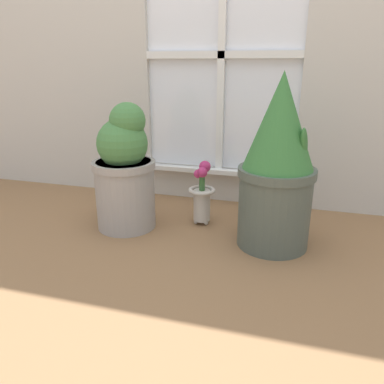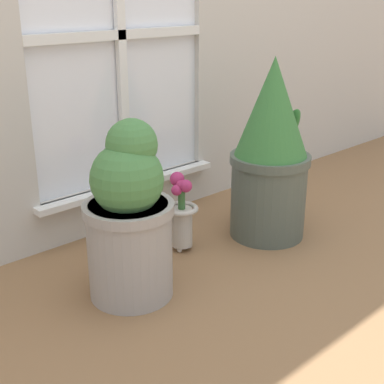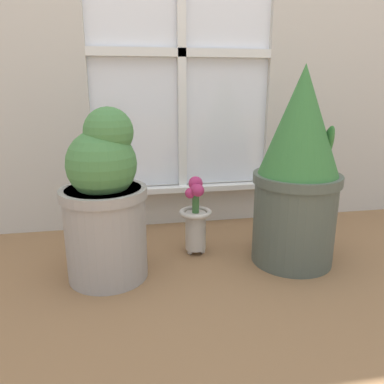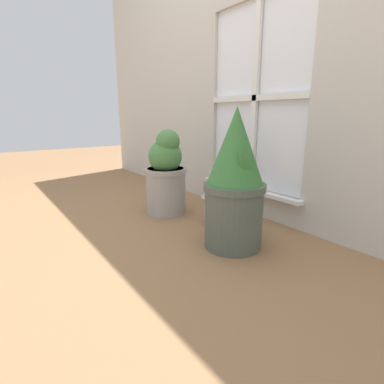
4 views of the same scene
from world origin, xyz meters
name	(u,v)px [view 1 (image 1 of 4)]	position (x,y,z in m)	size (l,w,h in m)	color
ground_plane	(187,248)	(0.00, 0.00, 0.00)	(10.00, 10.00, 0.00)	olive
potted_plant_left	(125,172)	(-0.33, 0.14, 0.27)	(0.28, 0.28, 0.57)	#9E9993
potted_plant_right	(277,166)	(0.34, 0.13, 0.34)	(0.31, 0.31, 0.71)	#4C564C
flower_vase	(202,194)	(0.00, 0.27, 0.15)	(0.13, 0.13, 0.30)	#BCB7AD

